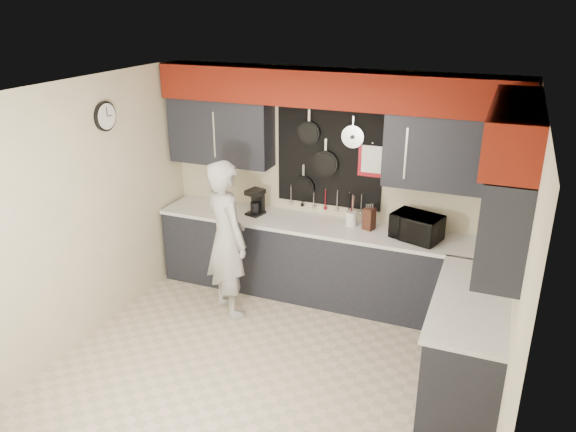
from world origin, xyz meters
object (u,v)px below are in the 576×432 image
at_px(person, 227,239).
at_px(coffee_maker, 256,201).
at_px(microwave, 416,227).
at_px(utensil_crock, 351,219).
at_px(knife_block, 369,219).

bearing_deg(person, coffee_maker, -57.90).
relative_size(microwave, person, 0.28).
bearing_deg(coffee_maker, microwave, 12.39).
xyz_separation_m(microwave, coffee_maker, (-1.86, 0.05, 0.02)).
xyz_separation_m(utensil_crock, coffee_maker, (-1.13, -0.06, 0.08)).
xyz_separation_m(knife_block, person, (-1.37, -0.73, -0.17)).
bearing_deg(microwave, coffee_maker, -163.68).
bearing_deg(person, utensil_crock, -112.13).
bearing_deg(microwave, person, -143.17).
distance_m(utensil_crock, person, 1.39).
bearing_deg(knife_block, utensil_crock, -169.63).
xyz_separation_m(knife_block, utensil_crock, (-0.21, 0.03, -0.04)).
height_order(microwave, coffee_maker, coffee_maker).
distance_m(knife_block, utensil_crock, 0.22).
relative_size(microwave, coffee_maker, 1.63).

